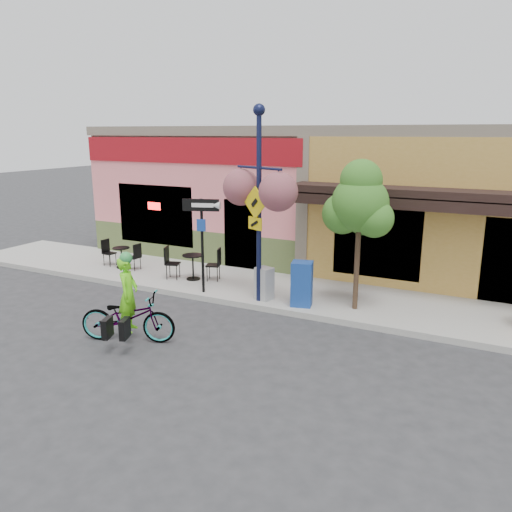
{
  "coord_description": "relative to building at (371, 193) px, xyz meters",
  "views": [
    {
      "loc": [
        4.19,
        -9.99,
        4.33
      ],
      "look_at": [
        -1.04,
        0.5,
        1.4
      ],
      "focal_mm": 35.0,
      "sensor_mm": 36.0,
      "label": 1
    }
  ],
  "objects": [
    {
      "name": "one_way_sign",
      "position": [
        -2.76,
        -6.71,
        -0.84
      ],
      "size": [
        0.98,
        0.5,
        2.51
      ],
      "primitive_type": null,
      "rotation": [
        0.0,
        0.0,
        0.32
      ],
      "color": "black",
      "rests_on": "sidewalk"
    },
    {
      "name": "lamp_post",
      "position": [
        -1.13,
        -6.67,
        0.31
      ],
      "size": [
        1.66,
        1.14,
        4.83
      ],
      "primitive_type": null,
      "rotation": [
        0.0,
        0.0,
        -0.38
      ],
      "color": "#12183A",
      "rests_on": "sidewalk"
    },
    {
      "name": "curb",
      "position": [
        0.0,
        -6.95,
        -2.17
      ],
      "size": [
        24.0,
        0.12,
        0.15
      ],
      "primitive_type": "cube",
      "color": "#A8A59E",
      "rests_on": "ground"
    },
    {
      "name": "newspaper_box_blue",
      "position": [
        -0.02,
        -6.53,
        -1.55
      ],
      "size": [
        0.59,
        0.55,
        1.11
      ],
      "primitive_type": null,
      "rotation": [
        0.0,
        0.0,
        0.24
      ],
      "color": "navy",
      "rests_on": "sidewalk"
    },
    {
      "name": "cyclist_rider",
      "position": [
        -2.58,
        -9.87,
        -1.45
      ],
      "size": [
        0.56,
        0.68,
        1.6
      ],
      "primitive_type": "imported",
      "rotation": [
        0.0,
        0.0,
        1.92
      ],
      "color": "#69E718",
      "rests_on": "ground"
    },
    {
      "name": "sidewalk",
      "position": [
        0.0,
        -5.5,
        -2.17
      ],
      "size": [
        24.0,
        3.0,
        0.15
      ],
      "primitive_type": "cube",
      "color": "#9E9B93",
      "rests_on": "ground"
    },
    {
      "name": "cafe_set_right",
      "position": [
        -3.66,
        -5.85,
        -1.62
      ],
      "size": [
        1.77,
        1.27,
        0.96
      ],
      "primitive_type": null,
      "rotation": [
        0.0,
        0.0,
        0.32
      ],
      "color": "black",
      "rests_on": "sidewalk"
    },
    {
      "name": "cafe_set_left",
      "position": [
        -6.4,
        -5.76,
        -1.68
      ],
      "size": [
        1.46,
        0.81,
        0.85
      ],
      "primitive_type": null,
      "rotation": [
        0.0,
        0.0,
        -0.07
      ],
      "color": "black",
      "rests_on": "sidewalk"
    },
    {
      "name": "street_tree",
      "position": [
        1.22,
        -6.16,
        -0.29
      ],
      "size": [
        1.64,
        1.64,
        3.63
      ],
      "primitive_type": null,
      "rotation": [
        0.0,
        0.0,
        0.17
      ],
      "color": "#3D7A26",
      "rests_on": "sidewalk"
    },
    {
      "name": "building",
      "position": [
        0.0,
        0.0,
        0.0
      ],
      "size": [
        18.2,
        8.2,
        4.5
      ],
      "primitive_type": null,
      "color": "#F4787F",
      "rests_on": "ground"
    },
    {
      "name": "bicycle",
      "position": [
        -2.63,
        -9.87,
        -1.72
      ],
      "size": [
        2.15,
        1.36,
        1.07
      ],
      "primitive_type": "imported",
      "rotation": [
        0.0,
        0.0,
        1.92
      ],
      "color": "#96270D",
      "rests_on": "ground"
    },
    {
      "name": "newspaper_box_grey",
      "position": [
        -1.05,
        -6.52,
        -1.68
      ],
      "size": [
        0.47,
        0.45,
        0.84
      ],
      "primitive_type": null,
      "rotation": [
        0.0,
        0.0,
        -0.29
      ],
      "color": "#A2A2A2",
      "rests_on": "sidewalk"
    },
    {
      "name": "ground",
      "position": [
        0.0,
        -7.5,
        -2.25
      ],
      "size": [
        90.0,
        90.0,
        0.0
      ],
      "primitive_type": "plane",
      "color": "#2D2D30",
      "rests_on": "ground"
    }
  ]
}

